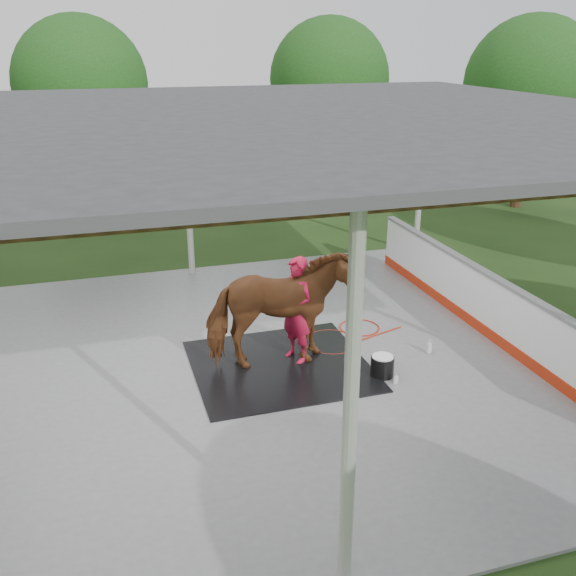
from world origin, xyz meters
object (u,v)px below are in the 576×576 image
object	(u,v)px
dasher_board	(485,304)
wash_bucket	(382,366)
handler	(297,310)
horse	(280,310)

from	to	relation	value
dasher_board	wash_bucket	bearing A→B (deg)	-158.10
wash_bucket	handler	bearing A→B (deg)	140.65
handler	wash_bucket	bearing A→B (deg)	28.43
dasher_board	horse	world-z (taller)	horse
dasher_board	handler	bearing A→B (deg)	-179.02
dasher_board	wash_bucket	distance (m)	2.69
horse	wash_bucket	size ratio (longest dim) A/B	6.22
horse	handler	xyz separation A→B (m)	(0.33, 0.15, -0.10)
dasher_board	handler	distance (m)	3.62
dasher_board	handler	world-z (taller)	handler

